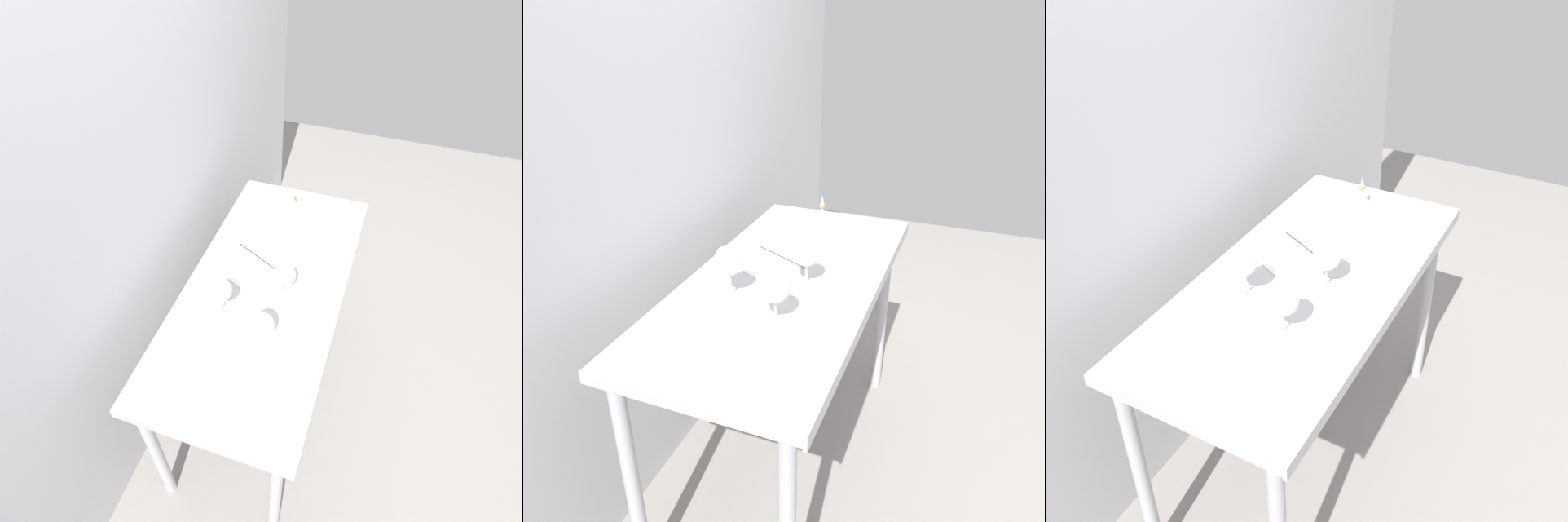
{
  "view_description": "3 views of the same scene",
  "coord_description": "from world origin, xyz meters",
  "views": [
    {
      "loc": [
        -1.17,
        -0.38,
        2.33
      ],
      "look_at": [
        0.05,
        0.03,
        0.99
      ],
      "focal_mm": 30.45,
      "sensor_mm": 36.0,
      "label": 1
    },
    {
      "loc": [
        -1.55,
        -0.61,
        1.79
      ],
      "look_at": [
        -0.07,
        -0.03,
        1.01
      ],
      "focal_mm": 36.15,
      "sensor_mm": 36.0,
      "label": 2
    },
    {
      "loc": [
        -1.48,
        -0.81,
        2.13
      ],
      "look_at": [
        -0.01,
        -0.02,
        0.98
      ],
      "focal_mm": 42.27,
      "sensor_mm": 36.0,
      "label": 3
    }
  ],
  "objects": [
    {
      "name": "decanter_funnel",
      "position": [
        0.52,
        0.02,
        0.95
      ],
      "size": [
        0.09,
        0.09,
        0.14
      ],
      "color": "silver",
      "rests_on": "steel_counter"
    },
    {
      "name": "back_wall",
      "position": [
        0.0,
        0.49,
        1.3
      ],
      "size": [
        3.8,
        0.04,
        2.6
      ],
      "primitive_type": "cube",
      "color": "silver",
      "rests_on": "ground_plane"
    },
    {
      "name": "wine_glass_far_left",
      "position": [
        -0.19,
        0.12,
        1.03
      ],
      "size": [
        0.1,
        0.1,
        0.19
      ],
      "color": "white",
      "rests_on": "steel_counter"
    },
    {
      "name": "wine_glass_near_left",
      "position": [
        -0.28,
        -0.08,
        1.02
      ],
      "size": [
        0.1,
        0.1,
        0.17
      ],
      "color": "white",
      "rests_on": "steel_counter"
    },
    {
      "name": "tasting_sheet_upper",
      "position": [
        -0.4,
        0.14,
        0.9
      ],
      "size": [
        0.17,
        0.22,
        0.0
      ],
      "primitive_type": "cube",
      "rotation": [
        0.0,
        0.0,
        -0.03
      ],
      "color": "white",
      "rests_on": "steel_counter"
    },
    {
      "name": "ground_plane",
      "position": [
        0.0,
        0.0,
        0.0
      ],
      "size": [
        6.0,
        6.0,
        0.0
      ],
      "primitive_type": "plane",
      "color": "gray"
    },
    {
      "name": "wine_glass_near_center",
      "position": [
        -0.02,
        -0.09,
        1.02
      ],
      "size": [
        0.09,
        0.09,
        0.17
      ],
      "color": "white",
      "rests_on": "steel_counter"
    },
    {
      "name": "open_notebook",
      "position": [
        0.15,
        0.07,
        0.9
      ],
      "size": [
        0.44,
        0.39,
        0.01
      ],
      "rotation": [
        0.0,
        0.0,
        -0.46
      ],
      "color": "white",
      "rests_on": "steel_counter"
    },
    {
      "name": "steel_counter",
      "position": [
        0.0,
        -0.01,
        0.79
      ],
      "size": [
        1.4,
        0.65,
        0.9
      ],
      "color": "#AFAFB4",
      "rests_on": "ground_plane"
    }
  ]
}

